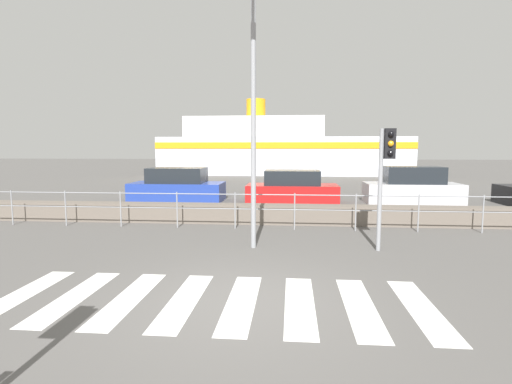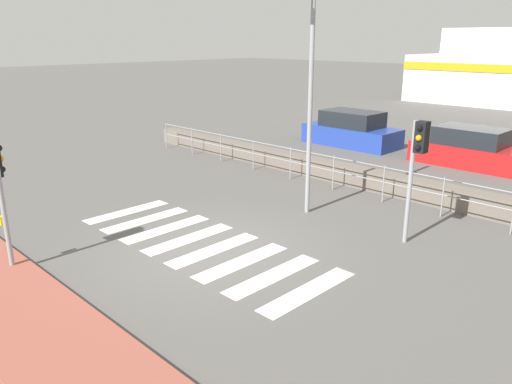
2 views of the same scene
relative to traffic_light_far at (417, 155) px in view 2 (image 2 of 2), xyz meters
The scene contains 9 objects.
ground_plane 4.93m from the traffic_light_far, 130.59° to the right, with size 160.00×160.00×0.00m, color #565451.
sidewalk_brick 8.29m from the traffic_light_far, 111.21° to the right, with size 24.00×1.80×0.12m.
crosswalk 5.19m from the traffic_light_far, 134.52° to the right, with size 6.75×2.40×0.01m.
seawall 4.60m from the traffic_light_far, 133.15° to the left, with size 21.38×0.55×0.61m.
harbor_fence 3.91m from the traffic_light_far, 142.55° to the left, with size 19.28×0.04×1.08m.
traffic_light_far is the anchor object (origin of this frame).
streetlamp 3.47m from the traffic_light_far, behind, with size 0.32×1.29×6.03m.
parked_car_blue 11.12m from the traffic_light_far, 131.31° to the left, with size 4.14×1.83×1.50m.
parked_car_red 8.67m from the traffic_light_far, 104.23° to the left, with size 3.99×1.79×1.41m.
Camera 2 is at (7.89, -6.58, 4.50)m, focal length 35.00 mm.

